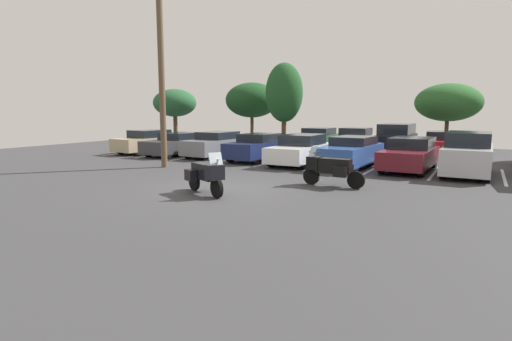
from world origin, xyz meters
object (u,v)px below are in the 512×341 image
object	(u,v)px
car_blue	(351,152)
motorcycle_touring	(206,174)
car_silver	(468,154)
car_far_champagne	(355,140)
motorcycle_second	(331,168)
car_white	(301,150)
utility_pole	(161,63)
car_maroon	(410,154)
car_far_red	(441,144)
car_charcoal	(177,144)
car_grey	(215,144)
car_far_green	(318,139)
car_navy	(258,147)
car_tan	(148,142)
car_far_black	(396,139)

from	to	relation	value
car_blue	motorcycle_touring	bearing A→B (deg)	-104.66
car_silver	car_far_champagne	world-z (taller)	car_silver
motorcycle_second	car_white	world-z (taller)	car_white
utility_pole	motorcycle_second	bearing A→B (deg)	-6.41
motorcycle_second	car_maroon	size ratio (longest dim) A/B	0.47
car_far_red	car_charcoal	bearing A→B (deg)	-152.42
car_far_champagne	car_white	bearing A→B (deg)	-95.15
car_white	utility_pole	bearing A→B (deg)	-140.92
car_grey	car_far_red	size ratio (longest dim) A/B	0.94
motorcycle_second	car_grey	size ratio (longest dim) A/B	0.53
motorcycle_touring	utility_pole	xyz separation A→B (m)	(-5.56, 4.27, 4.18)
utility_pole	car_far_green	bearing A→B (deg)	74.36
car_far_red	car_silver	bearing A→B (deg)	-77.95
car_far_green	car_far_champagne	bearing A→B (deg)	-0.69
car_white	car_navy	bearing A→B (deg)	172.89
car_maroon	car_far_green	bearing A→B (deg)	134.45
car_tan	car_far_black	xyz separation A→B (m)	(14.00, 6.92, 0.23)
car_charcoal	car_far_green	distance (m)	9.67
car_charcoal	car_far_black	size ratio (longest dim) A/B	0.98
car_far_champagne	motorcycle_touring	bearing A→B (deg)	-91.29
car_far_black	car_charcoal	bearing A→B (deg)	-148.17
car_white	car_far_green	world-z (taller)	car_far_green
car_grey	car_far_black	xyz separation A→B (m)	(8.93, 6.74, 0.22)
motorcycle_touring	car_far_green	size ratio (longest dim) A/B	0.42
car_grey	car_silver	xyz separation A→B (m)	(13.17, -0.69, 0.17)
car_tan	car_grey	world-z (taller)	same
utility_pole	car_far_champagne	bearing A→B (deg)	63.39
car_blue	car_far_red	size ratio (longest dim) A/B	1.07
car_white	car_charcoal	bearing A→B (deg)	178.37
car_far_red	utility_pole	xyz separation A→B (m)	(-11.12, -11.85, 4.13)
car_charcoal	car_far_red	size ratio (longest dim) A/B	0.99
car_charcoal	utility_pole	bearing A→B (deg)	-56.54
car_tan	utility_pole	size ratio (longest dim) A/B	0.50
car_maroon	utility_pole	size ratio (longest dim) A/B	0.51
motorcycle_touring	utility_pole	size ratio (longest dim) A/B	0.21
car_grey	car_navy	xyz separation A→B (m)	(3.04, -0.29, -0.00)
car_tan	car_far_champagne	world-z (taller)	car_far_champagne
motorcycle_second	car_tan	xyz separation A→B (m)	(-14.08, 5.67, 0.04)
car_far_champagne	car_maroon	bearing A→B (deg)	-57.98
car_far_black	car_far_green	bearing A→B (deg)	177.52
motorcycle_second	car_white	size ratio (longest dim) A/B	0.47
motorcycle_second	car_navy	distance (m)	8.15
car_charcoal	car_grey	xyz separation A→B (m)	(2.56, 0.39, 0.05)
car_blue	utility_pole	distance (m)	9.84
car_white	car_blue	xyz separation A→B (m)	(2.57, 0.09, -0.01)
car_maroon	car_silver	bearing A→B (deg)	-9.85
car_charcoal	car_far_black	distance (m)	13.52
motorcycle_touring	car_silver	xyz separation A→B (m)	(7.20, 8.45, 0.23)
car_navy	car_charcoal	bearing A→B (deg)	-179.06
car_grey	car_far_champagne	distance (m)	9.39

